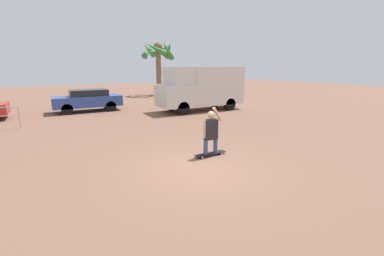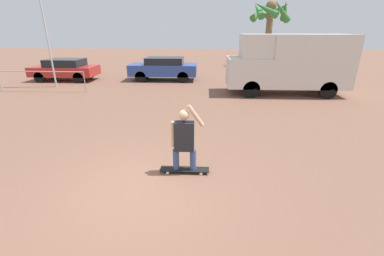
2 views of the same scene
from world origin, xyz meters
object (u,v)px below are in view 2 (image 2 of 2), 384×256
object	(u,v)px
parked_car_red	(65,69)
flagpole	(44,14)
parked_car_blue	(164,68)
person_skateboarder	(184,137)
skateboard	(185,169)
camper_van	(289,62)
palm_tree_near_van	(271,15)

from	to	relation	value
parked_car_red	flagpole	distance (m)	3.68
parked_car_red	flagpole	xyz separation A→B (m)	(0.49, -1.95, 3.08)
parked_car_blue	flagpole	distance (m)	6.92
person_skateboarder	parked_car_red	distance (m)	13.82
skateboard	flagpole	bearing A→B (deg)	131.71
person_skateboarder	parked_car_blue	size ratio (longest dim) A/B	0.37
camper_van	parked_car_red	bearing A→B (deg)	167.35
skateboard	parked_car_blue	xyz separation A→B (m)	(-2.23, 11.31, 0.70)
parked_car_red	camper_van	bearing A→B (deg)	-12.65
palm_tree_near_van	camper_van	bearing A→B (deg)	-96.54
skateboard	person_skateboarder	xyz separation A→B (m)	(-0.00, -0.00, 0.80)
skateboard	camper_van	xyz separation A→B (m)	(4.54, 8.00, 1.49)
parked_car_blue	flagpole	bearing A→B (deg)	-157.92
person_skateboarder	camper_van	size ratio (longest dim) A/B	0.27
skateboard	person_skateboarder	size ratio (longest dim) A/B	0.73
parked_car_blue	flagpole	size ratio (longest dim) A/B	0.64
parked_car_blue	parked_car_red	distance (m)	6.26
parked_car_red	palm_tree_near_van	xyz separation A→B (m)	(14.22, 7.49, 3.42)
skateboard	parked_car_blue	world-z (taller)	parked_car_blue
skateboard	parked_car_blue	size ratio (longest dim) A/B	0.27
parked_car_blue	flagpole	xyz separation A→B (m)	(-5.76, -2.34, 3.03)
person_skateboarder	parked_car_red	world-z (taller)	person_skateboarder
person_skateboarder	flagpole	world-z (taller)	flagpole
camper_van	person_skateboarder	bearing A→B (deg)	-119.62
person_skateboarder	parked_car_blue	world-z (taller)	person_skateboarder
person_skateboarder	camper_van	xyz separation A→B (m)	(4.55, 8.00, 0.69)
person_skateboarder	flagpole	size ratio (longest dim) A/B	0.23
parked_car_red	parked_car_blue	bearing A→B (deg)	3.55
person_skateboarder	palm_tree_near_van	xyz separation A→B (m)	(5.74, 18.41, 3.27)
skateboard	flagpole	world-z (taller)	flagpole
palm_tree_near_van	skateboard	bearing A→B (deg)	-107.31
flagpole	skateboard	bearing A→B (deg)	-48.29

